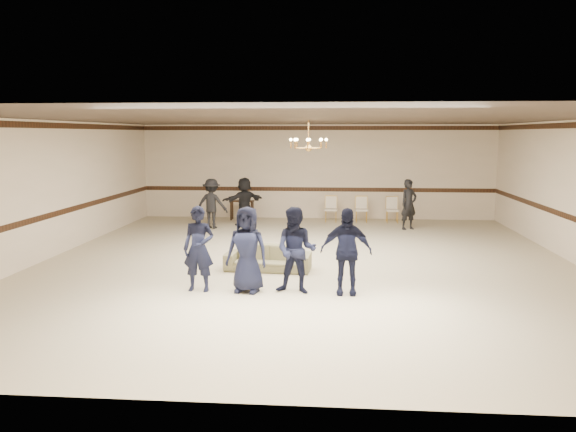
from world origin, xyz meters
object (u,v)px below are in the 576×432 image
object	(u,v)px
settee	(268,258)
adult_mid	(244,201)
boy_c	(296,250)
banquet_chair_mid	(361,210)
adult_left	(212,204)
chandelier	(309,134)
boy_d	(346,251)
console_table	(242,210)
boy_b	(247,250)
banquet_chair_left	(331,209)
banquet_chair_right	(392,210)
boy_a	(199,249)
adult_right	(409,204)

from	to	relation	value
settee	adult_mid	distance (m)	6.26
boy_c	banquet_chair_mid	world-z (taller)	boy_c
adult_left	boy_c	bearing A→B (deg)	121.08
chandelier	boy_d	bearing A→B (deg)	-76.38
banquet_chair_mid	console_table	bearing A→B (deg)	173.91
boy_d	adult_left	world-z (taller)	boy_d
boy_b	banquet_chair_left	distance (m)	8.86
banquet_chair_mid	banquet_chair_right	world-z (taller)	same
settee	banquet_chair_right	bearing A→B (deg)	69.14
boy_a	banquet_chair_mid	bearing A→B (deg)	71.86
boy_c	adult_left	world-z (taller)	boy_c
banquet_chair_mid	banquet_chair_right	xyz separation A→B (m)	(1.00, 0.00, 0.00)
boy_a	banquet_chair_mid	world-z (taller)	boy_a
chandelier	banquet_chair_left	size ratio (longest dim) A/B	1.12
banquet_chair_mid	banquet_chair_left	bearing A→B (deg)	176.77
banquet_chair_mid	adult_right	bearing A→B (deg)	-47.64
boy_c	settee	distance (m)	1.95
banquet_chair_left	banquet_chair_right	xyz separation A→B (m)	(2.00, 0.00, 0.00)
adult_mid	banquet_chair_left	world-z (taller)	adult_mid
settee	adult_right	xyz separation A→B (m)	(3.63, 5.67, 0.50)
boy_a	adult_left	world-z (taller)	boy_a
boy_b	adult_mid	size ratio (longest dim) A/B	1.03
boy_a	adult_left	bearing A→B (deg)	103.11
adult_left	banquet_chair_left	xyz separation A→B (m)	(3.64, 1.64, -0.35)
adult_mid	banquet_chair_left	bearing A→B (deg)	161.28
boy_c	banquet_chair_right	distance (m)	9.11
boy_b	adult_left	size ratio (longest dim) A/B	1.03
adult_right	boy_a	bearing A→B (deg)	-153.60
settee	adult_right	distance (m)	6.75
banquet_chair_left	boy_b	bearing A→B (deg)	-94.80
adult_right	boy_c	bearing A→B (deg)	-142.59
adult_left	banquet_chair_mid	world-z (taller)	adult_left
chandelier	banquet_chair_mid	size ratio (longest dim) A/B	1.12
chandelier	adult_left	world-z (taller)	chandelier
console_table	banquet_chair_left	bearing A→B (deg)	0.35
chandelier	boy_c	size ratio (longest dim) A/B	0.59
boy_d	adult_left	size ratio (longest dim) A/B	1.03
banquet_chair_mid	banquet_chair_right	size ratio (longest dim) A/B	1.00
chandelier	banquet_chair_right	distance (m)	6.27
boy_c	boy_d	distance (m)	0.90
boy_d	adult_right	size ratio (longest dim) A/B	1.03
adult_mid	console_table	size ratio (longest dim) A/B	1.93
boy_a	boy_d	distance (m)	2.70
chandelier	boy_a	world-z (taller)	chandelier
chandelier	boy_b	size ratio (longest dim) A/B	0.59
adult_right	banquet_chair_left	size ratio (longest dim) A/B	1.83
adult_left	adult_mid	size ratio (longest dim) A/B	1.00
banquet_chair_left	banquet_chair_right	size ratio (longest dim) A/B	1.00
adult_right	banquet_chair_mid	world-z (taller)	adult_right
chandelier	boy_a	bearing A→B (deg)	-117.50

